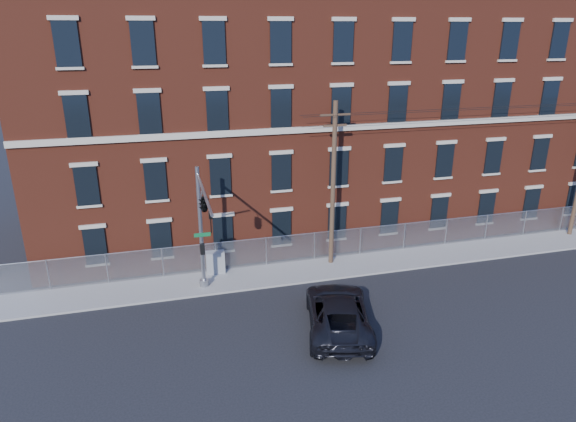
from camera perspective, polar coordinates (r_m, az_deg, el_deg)
The scene contains 8 objects.
ground at distance 26.92m, azimuth 4.75°, elevation -11.43°, with size 140.00×140.00×0.00m, color black.
sidewalk at distance 36.05m, azimuth 20.34°, elevation -4.11°, with size 65.00×3.00×0.12m, color #999690.
mill_building at distance 41.17m, azimuth 14.64°, elevation 11.15°, with size 55.30×14.32×16.30m.
chain_link_fence at distance 36.65m, azimuth 19.40°, elevation -1.91°, with size 59.06×0.06×1.85m.
traffic_signal_mast at distance 25.34m, azimuth -9.48°, elevation -0.16°, with size 0.90×6.75×7.00m.
utility_pole_near at distance 30.22m, azimuth 5.10°, elevation 3.23°, with size 1.80×0.28×10.00m.
pickup_truck at distance 25.37m, azimuth 5.64°, elevation -11.25°, with size 2.93×6.36×1.77m, color black.
utility_cabinet at distance 30.70m, azimuth -8.15°, elevation -5.72°, with size 1.09×0.54×1.36m, color gray.
Camera 1 is at (-7.99, -21.58, 13.96)m, focal length 31.67 mm.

